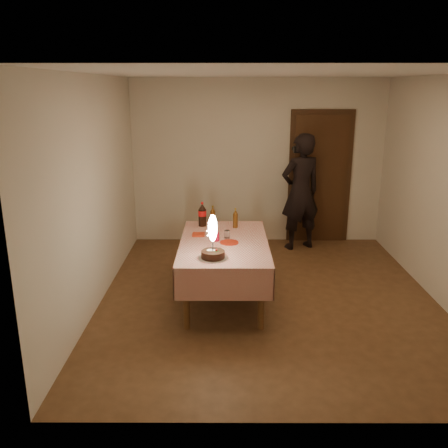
{
  "coord_description": "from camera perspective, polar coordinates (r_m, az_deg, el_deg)",
  "views": [
    {
      "loc": [
        -0.52,
        -5.29,
        2.46
      ],
      "look_at": [
        -0.53,
        -0.09,
        0.95
      ],
      "focal_mm": 38.0,
      "sensor_mm": 36.0,
      "label": 1
    }
  ],
  "objects": [
    {
      "name": "amber_bottle_left",
      "position": [
        6.16,
        -1.36,
        0.98
      ],
      "size": [
        0.06,
        0.06,
        0.26
      ],
      "color": "#512D0E",
      "rests_on": "dining_table"
    },
    {
      "name": "cola_bottle",
      "position": [
        6.1,
        -2.63,
        1.15
      ],
      "size": [
        0.1,
        0.1,
        0.32
      ],
      "color": "black",
      "rests_on": "dining_table"
    },
    {
      "name": "photographer",
      "position": [
        7.4,
        9.18,
        3.83
      ],
      "size": [
        0.77,
        0.65,
        1.8
      ],
      "color": "black",
      "rests_on": "ground"
    },
    {
      "name": "ground",
      "position": [
        5.86,
        5.27,
        -8.72
      ],
      "size": [
        4.0,
        4.5,
        0.01
      ],
      "primitive_type": "cube",
      "color": "brown",
      "rests_on": "ground"
    },
    {
      "name": "napkin_stack",
      "position": [
        5.76,
        -3.07,
        -1.27
      ],
      "size": [
        0.15,
        0.15,
        0.02
      ],
      "primitive_type": "cube",
      "color": "#A32912",
      "rests_on": "dining_table"
    },
    {
      "name": "clear_cup",
      "position": [
        5.65,
        0.36,
        -1.21
      ],
      "size": [
        0.07,
        0.07,
        0.09
      ],
      "primitive_type": "cylinder",
      "color": "white",
      "rests_on": "dining_table"
    },
    {
      "name": "red_plate",
      "position": [
        5.48,
        0.63,
        -2.23
      ],
      "size": [
        0.22,
        0.22,
        0.01
      ],
      "primitive_type": "cylinder",
      "color": "#B11E0C",
      "rests_on": "dining_table"
    },
    {
      "name": "room_shell",
      "position": [
        5.45,
        6.01,
        7.6
      ],
      "size": [
        4.04,
        4.54,
        2.62
      ],
      "color": "beige",
      "rests_on": "ground"
    },
    {
      "name": "dining_table",
      "position": [
        5.56,
        0.0,
        -3.05
      ],
      "size": [
        1.02,
        1.72,
        0.73
      ],
      "color": "brown",
      "rests_on": "ground"
    },
    {
      "name": "red_cup",
      "position": [
        5.54,
        -0.98,
        -1.52
      ],
      "size": [
        0.08,
        0.08,
        0.1
      ],
      "primitive_type": "cylinder",
      "color": "red",
      "rests_on": "dining_table"
    },
    {
      "name": "amber_bottle_right",
      "position": [
        6.04,
        1.38,
        0.66
      ],
      "size": [
        0.06,
        0.06,
        0.26
      ],
      "color": "#512D0E",
      "rests_on": "dining_table"
    },
    {
      "name": "birthday_cake",
      "position": [
        4.95,
        -1.35,
        -2.71
      ],
      "size": [
        0.31,
        0.31,
        0.48
      ],
      "color": "white",
      "rests_on": "dining_table"
    }
  ]
}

